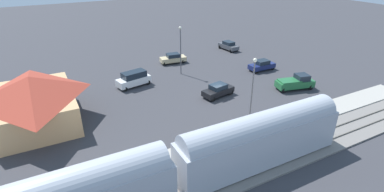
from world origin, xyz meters
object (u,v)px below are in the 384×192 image
station_building (33,99)px  sedan_charcoal (228,46)px  passenger_train (174,166)px  pickup_green (296,82)px  pedestrian_on_platform (258,120)px  sedan_navy (262,65)px  sedan_tan (173,58)px  pedestrian_waiting_far (265,124)px  light_pole_lot_center (181,45)px  sedan_black (218,90)px  suv_white (134,79)px  light_pole_near_platform (253,82)px

station_building → sedan_charcoal: size_ratio=2.68×
passenger_train → pickup_green: (10.81, -24.12, -1.83)m
pedestrian_on_platform → sedan_navy: bearing=-41.2°
pickup_green → sedan_tan: size_ratio=1.22×
sedan_charcoal → sedan_tan: bearing=98.8°
pedestrian_waiting_far → light_pole_lot_center: size_ratio=0.22×
sedan_navy → sedan_black: bearing=113.1°
passenger_train → sedan_black: bearing=-43.0°
sedan_black → sedan_charcoal: bearing=-38.0°
suv_white → light_pole_near_platform: size_ratio=0.69×
passenger_train → suv_white: 23.13m
station_building → pedestrian_waiting_far: size_ratio=7.30×
pedestrian_waiting_far → passenger_train: bearing=106.2°
sedan_navy → passenger_train: bearing=127.4°
sedan_tan → pedestrian_on_platform: bearing=177.3°
pickup_green → passenger_train: bearing=114.1°
station_building → sedan_tan: station_building is taller
sedan_charcoal → suv_white: (-8.66, 22.61, 0.27)m
light_pole_lot_center → sedan_charcoal: bearing=-62.4°
sedan_black → light_pole_near_platform: bearing=178.3°
sedan_charcoal → light_pole_lot_center: light_pole_lot_center is taller
passenger_train → station_building: bearing=26.6°
sedan_charcoal → sedan_tan: same height
station_building → light_pole_near_platform: size_ratio=1.65×
suv_white → sedan_black: (-8.70, -9.05, -0.27)m
sedan_black → light_pole_near_platform: light_pole_near_platform is taller
sedan_black → sedan_navy: bearing=-66.9°
light_pole_lot_center → pickup_green: bearing=-137.8°
station_building → suv_white: 13.98m
sedan_black → passenger_train: bearing=137.0°
sedan_navy → light_pole_lot_center: light_pole_lot_center is taller
pedestrian_on_platform → pickup_green: 13.50m
station_building → pickup_green: bearing=-102.2°
pedestrian_on_platform → passenger_train: bearing=110.5°
pedestrian_waiting_far → pedestrian_on_platform: bearing=1.9°
sedan_navy → sedan_charcoal: bearing=-7.9°
light_pole_lot_center → sedan_navy: bearing=-110.8°
sedan_black → pedestrian_on_platform: bearing=174.7°
station_building → pedestrian_waiting_far: 25.74m
station_building → sedan_navy: 34.02m
sedan_navy → sedan_black: size_ratio=0.95×
station_building → pickup_green: size_ratio=2.19×
pickup_green → sedan_navy: bearing=-5.4°
passenger_train → sedan_tan: (29.32, -13.36, -1.98)m
light_pole_near_platform → light_pole_lot_center: light_pole_lot_center is taller
sedan_charcoal → pedestrian_on_platform: bearing=151.7°
pedestrian_on_platform → light_pole_lot_center: light_pole_lot_center is taller
pedestrian_on_platform → light_pole_near_platform: bearing=-16.7°
suv_white → station_building: bearing=109.9°
station_building → light_pole_near_platform: 24.65m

